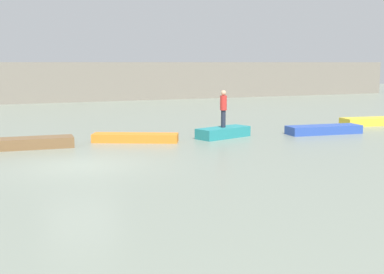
# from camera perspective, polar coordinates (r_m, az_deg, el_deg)

# --- Properties ---
(ground_plane) EXTENTS (120.00, 120.00, 0.00)m
(ground_plane) POSITION_cam_1_polar(r_m,az_deg,el_deg) (17.84, -12.52, -3.20)
(ground_plane) COLOR gray
(embankment_wall) EXTENTS (80.00, 1.20, 3.57)m
(embankment_wall) POSITION_cam_1_polar(r_m,az_deg,el_deg) (46.34, -19.21, 5.81)
(embankment_wall) COLOR gray
(embankment_wall) RESTS_ON ground_plane
(rowboat_brown) EXTENTS (3.61, 1.33, 0.44)m
(rowboat_brown) POSITION_cam_1_polar(r_m,az_deg,el_deg) (21.99, -17.93, -0.65)
(rowboat_brown) COLOR brown
(rowboat_brown) RESTS_ON ground_plane
(rowboat_orange) EXTENTS (3.85, 2.51, 0.37)m
(rowboat_orange) POSITION_cam_1_polar(r_m,az_deg,el_deg) (22.76, -6.44, -0.08)
(rowboat_orange) COLOR orange
(rowboat_orange) RESTS_ON ground_plane
(rowboat_teal) EXTENTS (2.91, 1.80, 0.49)m
(rowboat_teal) POSITION_cam_1_polar(r_m,az_deg,el_deg) (23.93, 3.56, 0.51)
(rowboat_teal) COLOR teal
(rowboat_teal) RESTS_ON ground_plane
(rowboat_blue) EXTENTS (3.91, 1.50, 0.42)m
(rowboat_blue) POSITION_cam_1_polar(r_m,az_deg,el_deg) (26.03, 14.73, 0.82)
(rowboat_blue) COLOR #2B4CAD
(rowboat_blue) RESTS_ON ground_plane
(rowboat_yellow) EXTENTS (4.02, 1.71, 0.43)m
(rowboat_yellow) POSITION_cam_1_polar(r_m,az_deg,el_deg) (30.55, 20.02, 1.69)
(rowboat_yellow) COLOR gold
(rowboat_yellow) RESTS_ON ground_plane
(person_red_shirt) EXTENTS (0.32, 0.32, 1.76)m
(person_red_shirt) POSITION_cam_1_polar(r_m,az_deg,el_deg) (23.79, 3.59, 3.46)
(person_red_shirt) COLOR #232838
(person_red_shirt) RESTS_ON rowboat_teal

